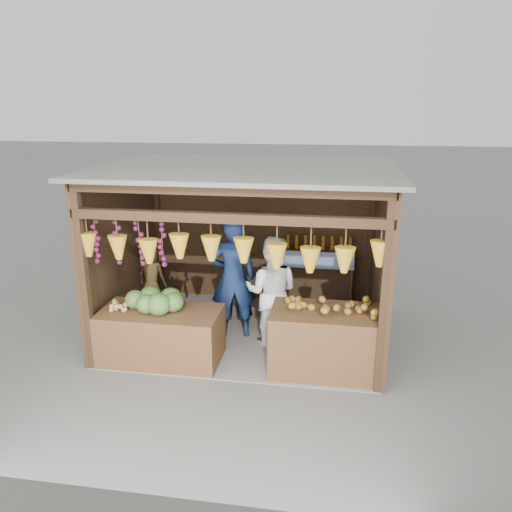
{
  "coord_description": "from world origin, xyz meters",
  "views": [
    {
      "loc": [
        1.28,
        -7.21,
        3.51
      ],
      "look_at": [
        0.15,
        -0.1,
        1.33
      ],
      "focal_mm": 35.0,
      "sensor_mm": 36.0,
      "label": 1
    }
  ],
  "objects_px": {
    "counter_right": "(326,341)",
    "woman_standing": "(272,292)",
    "man_standing": "(233,278)",
    "counter_left": "(161,336)",
    "vendor_seated": "(152,276)"
  },
  "relations": [
    {
      "from": "woman_standing",
      "to": "vendor_seated",
      "type": "relative_size",
      "value": 1.66
    },
    {
      "from": "counter_right",
      "to": "woman_standing",
      "type": "height_order",
      "value": "woman_standing"
    },
    {
      "from": "man_standing",
      "to": "woman_standing",
      "type": "relative_size",
      "value": 1.14
    },
    {
      "from": "counter_right",
      "to": "man_standing",
      "type": "relative_size",
      "value": 0.77
    },
    {
      "from": "counter_right",
      "to": "man_standing",
      "type": "height_order",
      "value": "man_standing"
    },
    {
      "from": "counter_left",
      "to": "vendor_seated",
      "type": "distance_m",
      "value": 1.48
    },
    {
      "from": "woman_standing",
      "to": "vendor_seated",
      "type": "xyz_separation_m",
      "value": [
        -2.08,
        0.54,
        -0.05
      ]
    },
    {
      "from": "man_standing",
      "to": "vendor_seated",
      "type": "distance_m",
      "value": 1.51
    },
    {
      "from": "man_standing",
      "to": "woman_standing",
      "type": "distance_m",
      "value": 0.66
    },
    {
      "from": "counter_left",
      "to": "woman_standing",
      "type": "height_order",
      "value": "woman_standing"
    },
    {
      "from": "counter_right",
      "to": "woman_standing",
      "type": "bearing_deg",
      "value": 140.37
    },
    {
      "from": "man_standing",
      "to": "woman_standing",
      "type": "bearing_deg",
      "value": 148.57
    },
    {
      "from": "man_standing",
      "to": "counter_right",
      "type": "bearing_deg",
      "value": 133.96
    },
    {
      "from": "counter_left",
      "to": "counter_right",
      "type": "relative_size",
      "value": 1.12
    },
    {
      "from": "counter_right",
      "to": "woman_standing",
      "type": "distance_m",
      "value": 1.16
    }
  ]
}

